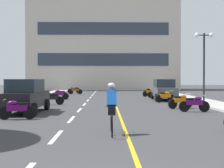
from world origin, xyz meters
name	(u,v)px	position (x,y,z in m)	size (l,w,h in m)	color
ground_plane	(111,101)	(0.00, 21.00, 0.00)	(140.00, 140.00, 0.00)	#38383A
curb_left	(33,98)	(-7.20, 24.00, 0.06)	(2.40, 72.00, 0.12)	#A8A8A3
curb_right	(188,98)	(7.20, 24.00, 0.06)	(2.40, 72.00, 0.12)	#A8A8A3
lane_dash_1	(56,137)	(-2.00, 6.00, 0.00)	(0.14, 2.20, 0.01)	silver
lane_dash_2	(71,119)	(-2.00, 10.00, 0.00)	(0.14, 2.20, 0.01)	silver
lane_dash_3	(79,110)	(-2.00, 14.00, 0.00)	(0.14, 2.20, 0.01)	silver
lane_dash_4	(84,104)	(-2.00, 18.00, 0.00)	(0.14, 2.20, 0.01)	silver
lane_dash_5	(88,100)	(-2.00, 22.00, 0.00)	(0.14, 2.20, 0.01)	silver
lane_dash_6	(90,97)	(-2.00, 26.00, 0.00)	(0.14, 2.20, 0.01)	silver
lane_dash_7	(92,95)	(-2.00, 30.00, 0.00)	(0.14, 2.20, 0.01)	silver
lane_dash_8	(94,94)	(-2.00, 34.00, 0.00)	(0.14, 2.20, 0.01)	silver
lane_dash_9	(95,92)	(-2.00, 38.00, 0.00)	(0.14, 2.20, 0.01)	silver
lane_dash_10	(96,91)	(-2.00, 42.00, 0.00)	(0.14, 2.20, 0.01)	silver
lane_dash_11	(97,90)	(-2.00, 46.00, 0.00)	(0.14, 2.20, 0.01)	silver
centre_line_yellow	(113,99)	(0.25, 24.00, 0.00)	(0.12, 66.00, 0.01)	gold
office_building	(104,42)	(-0.88, 49.43, 8.45)	(25.53, 8.98, 16.90)	beige
street_lamp_mid	(204,51)	(7.01, 18.92, 3.93)	(1.46, 0.36, 5.23)	black
parked_car_near	(25,96)	(-4.83, 12.83, 0.92)	(2.02, 4.25, 1.82)	black
parked_car_mid	(164,90)	(4.62, 22.22, 0.92)	(2.04, 4.26, 1.82)	black
motorcycle_3	(17,109)	(-4.46, 10.07, 0.47)	(1.69, 0.60, 0.92)	black
motorcycle_4	(194,103)	(4.49, 12.94, 0.47)	(1.70, 0.60, 0.92)	black
motorcycle_5	(181,101)	(4.19, 14.83, 0.47)	(1.65, 0.78, 0.92)	black
motorcycle_6	(52,98)	(-4.29, 17.72, 0.47)	(1.70, 0.60, 0.92)	black
motorcycle_7	(165,96)	(4.23, 19.78, 0.47)	(1.64, 0.80, 0.92)	black
motorcycle_8	(60,94)	(-4.63, 23.21, 0.47)	(1.69, 0.63, 0.92)	black
motorcycle_9	(156,93)	(4.47, 25.41, 0.47)	(1.69, 0.62, 0.92)	black
motorcycle_10	(150,92)	(4.20, 27.53, 0.47)	(1.63, 0.81, 0.92)	black
motorcycle_11	(152,91)	(4.65, 29.47, 0.47)	(1.70, 0.60, 0.92)	black
motorcycle_12	(75,90)	(-4.20, 32.65, 0.47)	(1.70, 0.60, 0.92)	black
motorcycle_13	(74,90)	(-4.58, 34.70, 0.47)	(1.70, 0.60, 0.92)	black
cyclist_rider	(112,107)	(-0.24, 6.47, 0.89)	(0.42, 1.77, 1.71)	black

